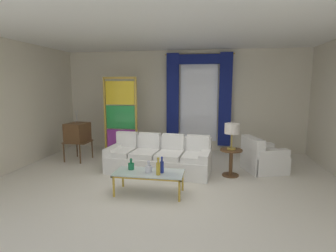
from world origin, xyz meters
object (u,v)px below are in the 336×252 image
Objects in this scene: stained_glass_divider at (121,119)px; table_lamp_brass at (232,130)px; bottle_crystal_tall at (162,166)px; bottle_amber_squat at (131,166)px; peacock_figurine at (126,153)px; bottle_ruby_flask at (158,168)px; couch_white_long at (159,158)px; vintage_tv at (77,133)px; round_side_table at (231,160)px; armchair_white at (262,159)px; coffee_table at (149,174)px; bottle_blue_decanter at (149,168)px.

stained_glass_divider is 3.86× the size of table_lamp_brass.
stained_glass_divider is (-1.64, 2.44, 0.53)m from bottle_crystal_tall.
peacock_figurine is (-0.72, 1.86, -0.26)m from bottle_amber_squat.
bottle_ruby_flask reaches higher than bottle_crystal_tall.
vintage_tv is at bearing 166.58° from couch_white_long.
bottle_crystal_tall is at bearing -136.16° from table_lamp_brass.
armchair_white is at bearing 31.93° from round_side_table.
couch_white_long is 1.25m from bottle_amber_squat.
bottle_crystal_tall is at bearing -55.84° from peacock_figurine.
bottle_amber_squat is at bearing 164.60° from coffee_table.
bottle_amber_squat is 2.63m from stained_glass_divider.
round_side_table is at bearing -148.07° from armchair_white.
bottle_blue_decanter reaches higher than peacock_figurine.
bottle_ruby_flask is at bearing -109.63° from bottle_crystal_tall.
vintage_tv is at bearing 139.01° from bottle_amber_squat.
coffee_table is at bearing -37.84° from vintage_tv.
coffee_table is at bearing -86.81° from couch_white_long.
bottle_ruby_flask reaches higher than round_side_table.
couch_white_long is at bearing 100.70° from bottle_ruby_flask.
bottle_crystal_tall is at bearing -9.07° from bottle_amber_squat.
coffee_table is at bearing -60.94° from peacock_figurine.
bottle_blue_decanter is 3.03m from vintage_tv.
table_lamp_brass is (0.00, 0.00, 0.67)m from round_side_table.
coffee_table is 0.57× the size of stained_glass_divider.
vintage_tv reaches higher than round_side_table.
stained_glass_divider is at bearing 157.81° from round_side_table.
round_side_table is (1.54, 1.25, -0.02)m from coffee_table.
table_lamp_brass is (1.34, 1.37, 0.49)m from bottle_ruby_flask.
armchair_white is 1.81× the size of table_lamp_brass.
stained_glass_divider reaches higher than bottle_crystal_tall.
table_lamp_brass is at bearing -15.18° from peacock_figurine.
bottle_crystal_tall is 0.29× the size of armchair_white.
table_lamp_brass reaches higher than bottle_ruby_flask.
round_side_table is at bearing 43.84° from bottle_crystal_tall.
bottle_blue_decanter is 0.22× the size of armchair_white.
couch_white_long is 1.33m from bottle_blue_decanter.
vintage_tv is 1.39m from peacock_figurine.
vintage_tv reaches higher than bottle_blue_decanter.
vintage_tv is (-2.57, 1.97, 0.19)m from bottle_ruby_flask.
table_lamp_brass is (1.91, 1.15, 0.55)m from bottle_amber_squat.
bottle_crystal_tall is 2.99m from stained_glass_divider.
bottle_ruby_flask is (0.56, -0.22, 0.05)m from bottle_amber_squat.
couch_white_long reaches higher than bottle_ruby_flask.
bottle_amber_squat is 2.67m from vintage_tv.
round_side_table is (1.34, 1.37, -0.18)m from bottle_ruby_flask.
stained_glass_divider is (-1.03, 2.35, 0.57)m from bottle_amber_squat.
peacock_figurine is at bearing 111.19° from bottle_amber_squat.
couch_white_long is at bearing 93.08° from bottle_blue_decanter.
stained_glass_divider is at bearing 157.81° from table_lamp_brass.
armchair_white is at bearing -11.41° from stained_glass_divider.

